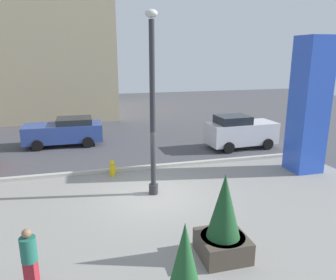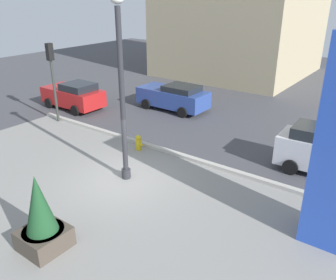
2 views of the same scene
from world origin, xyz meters
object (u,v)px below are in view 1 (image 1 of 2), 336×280
at_px(lamp_post, 153,110).
at_px(pedestrian_by_curb, 29,257).
at_px(fire_hydrant, 112,168).
at_px(car_curb_west, 240,132).
at_px(car_curb_east, 65,131).
at_px(potted_plant_by_pillar, 223,223).
at_px(potted_plant_curbside, 184,274).
at_px(art_pillar_blue, 309,106).

distance_m(lamp_post, pedestrian_by_curb, 6.47).
xyz_separation_m(fire_hydrant, car_curb_west, (7.65, 2.78, 0.58)).
height_order(lamp_post, car_curb_east, lamp_post).
xyz_separation_m(lamp_post, potted_plant_by_pillar, (0.91, -4.48, -2.31)).
distance_m(fire_hydrant, car_curb_east, 6.40).
height_order(potted_plant_by_pillar, car_curb_west, potted_plant_by_pillar).
relative_size(car_curb_west, pedestrian_by_curb, 2.57).
height_order(potted_plant_by_pillar, fire_hydrant, potted_plant_by_pillar).
bearing_deg(car_curb_west, car_curb_east, 162.08).
height_order(potted_plant_by_pillar, potted_plant_curbside, potted_plant_by_pillar).
xyz_separation_m(lamp_post, pedestrian_by_curb, (-3.87, -4.58, -2.44)).
bearing_deg(potted_plant_by_pillar, art_pillar_blue, 39.48).
bearing_deg(pedestrian_by_curb, lamp_post, 49.77).
height_order(fire_hydrant, pedestrian_by_curb, pedestrian_by_curb).
bearing_deg(fire_hydrant, potted_plant_curbside, -85.59).
relative_size(art_pillar_blue, potted_plant_curbside, 2.84).
xyz_separation_m(potted_plant_curbside, pedestrian_by_curb, (-3.17, 1.58, -0.10)).
height_order(lamp_post, potted_plant_by_pillar, lamp_post).
xyz_separation_m(car_curb_west, car_curb_east, (-9.89, 3.20, -0.11)).
bearing_deg(fire_hydrant, potted_plant_by_pillar, -71.57).
bearing_deg(potted_plant_curbside, car_curb_west, 58.20).
relative_size(potted_plant_by_pillar, fire_hydrant, 3.16).
distance_m(potted_plant_by_pillar, car_curb_east, 13.57).
relative_size(potted_plant_curbside, pedestrian_by_curb, 1.35).
relative_size(potted_plant_by_pillar, pedestrian_by_curb, 1.50).
bearing_deg(car_curb_west, lamp_post, -140.84).
relative_size(potted_plant_curbside, fire_hydrant, 2.86).
distance_m(potted_plant_by_pillar, fire_hydrant, 7.22).
bearing_deg(pedestrian_by_curb, car_curb_east, 88.75).
height_order(potted_plant_by_pillar, car_curb_east, potted_plant_by_pillar).
bearing_deg(art_pillar_blue, potted_plant_curbside, -139.08).
bearing_deg(potted_plant_curbside, lamp_post, 83.48).
relative_size(lamp_post, art_pillar_blue, 1.12).
bearing_deg(art_pillar_blue, car_curb_west, 104.26).
xyz_separation_m(potted_plant_by_pillar, pedestrian_by_curb, (-4.79, -0.10, -0.13)).
height_order(potted_plant_curbside, pedestrian_by_curb, potted_plant_curbside).
distance_m(art_pillar_blue, car_curb_east, 13.46).
bearing_deg(lamp_post, car_curb_east, 113.35).
xyz_separation_m(car_curb_east, pedestrian_by_curb, (-0.28, -12.90, 0.04)).
height_order(potted_plant_curbside, car_curb_west, potted_plant_curbside).
bearing_deg(fire_hydrant, art_pillar_blue, -9.74).
xyz_separation_m(potted_plant_by_pillar, potted_plant_curbside, (-1.62, -1.68, -0.03)).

